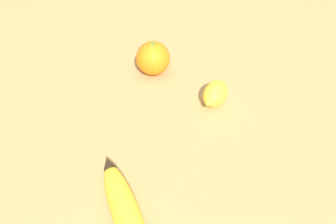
% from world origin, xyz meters
% --- Properties ---
extents(ground_plane, '(3.00, 3.00, 0.00)m').
position_xyz_m(ground_plane, '(0.00, 0.00, 0.00)').
color(ground_plane, tan).
extents(banana, '(0.22, 0.07, 0.04)m').
position_xyz_m(banana, '(0.16, -0.10, 0.02)').
color(banana, yellow).
rests_on(banana, ground_plane).
extents(orange, '(0.08, 0.08, 0.08)m').
position_xyz_m(orange, '(-0.20, 0.04, 0.04)').
color(orange, orange).
rests_on(orange, ground_plane).
extents(lemon, '(0.09, 0.09, 0.05)m').
position_xyz_m(lemon, '(-0.06, 0.15, 0.02)').
color(lemon, yellow).
rests_on(lemon, ground_plane).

